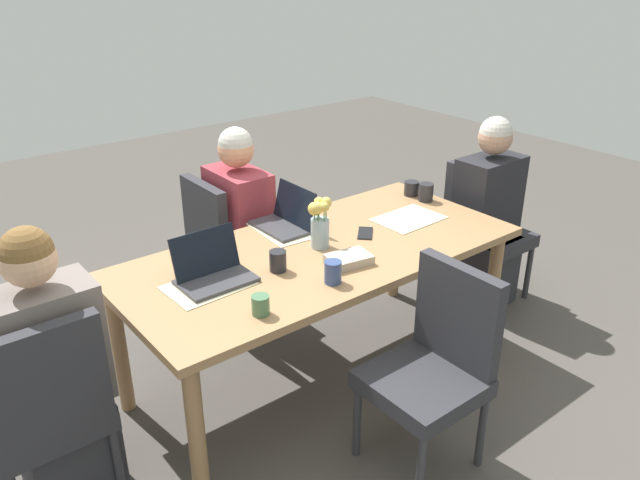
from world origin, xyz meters
The scene contains 22 objects.
ground_plane centered at (0.00, 0.00, 0.00)m, with size 10.00×10.00×0.00m, color #4C4742.
dining_table centered at (0.00, 0.00, 0.66)m, with size 1.99×0.91×0.74m.
chair_head_right_left_near centered at (1.36, 0.07, 0.50)m, with size 0.44×0.44×0.90m.
person_head_right_left_near centered at (1.30, 0.00, 0.53)m, with size 0.40×0.36×1.19m.
chair_head_left_left_mid centered at (-1.35, -0.04, 0.50)m, with size 0.44×0.44×0.90m.
person_head_left_left_mid centered at (-1.29, 0.03, 0.53)m, with size 0.40×0.36×1.19m.
chair_far_left_far centered at (-0.08, 0.79, 0.50)m, with size 0.44×0.44×0.90m.
person_far_left_far centered at (-0.01, 0.73, 0.53)m, with size 0.36×0.40×1.19m.
chair_near_right_near centered at (0.03, -0.75, 0.50)m, with size 0.44×0.44×0.90m.
flower_vase centered at (0.02, 0.02, 0.87)m, with size 0.11×0.11×0.26m.
placemat_head_right_left_near centered at (0.61, 0.00, 0.74)m, with size 0.36×0.26×0.00m, color beige.
placemat_head_left_left_mid centered at (-0.61, 0.01, 0.74)m, with size 0.36×0.26×0.00m, color beige.
placemat_far_left_far centered at (0.00, 0.30, 0.74)m, with size 0.36×0.26×0.00m, color beige.
laptop_far_left_far centered at (0.02, 0.32, 0.78)m, with size 0.22×0.32×0.21m.
laptop_head_left_left_mid centered at (-0.57, 0.04, 0.78)m, with size 0.32×0.22×0.21m.
coffee_mug_near_left centered at (-0.16, -0.30, 0.79)m, with size 0.08×0.08×0.10m, color #33477A.
coffee_mug_near_right centered at (-0.29, -0.06, 0.79)m, with size 0.08×0.08×0.10m, color #232328.
coffee_mug_centre_left centered at (0.89, 0.25, 0.78)m, with size 0.09×0.09×0.08m, color #232328.
coffee_mug_centre_right centered at (0.89, 0.13, 0.79)m, with size 0.08×0.08×0.10m, color #232328.
coffee_mug_far_left centered at (-0.56, -0.32, 0.78)m, with size 0.07×0.07×0.08m, color #47704C.
book_red_cover centered at (0.01, -0.20, 0.76)m, with size 0.20×0.14×0.04m, color #B2A38E.
phone_black centered at (0.30, 0.00, 0.74)m, with size 0.15×0.07×0.01m, color black.
Camera 1 is at (-1.73, -2.17, 2.07)m, focal length 35.54 mm.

